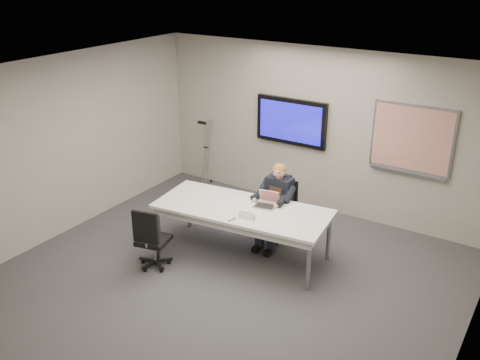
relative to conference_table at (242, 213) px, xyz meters
The scene contains 16 objects.
floor 1.15m from the conference_table, 78.01° to the right, with size 6.00×6.00×0.02m, color #3D3D40.
ceiling 2.31m from the conference_table, 78.01° to the right, with size 6.00×6.00×0.02m, color silver.
wall_back 2.22m from the conference_table, 84.75° to the left, with size 6.00×0.02×2.80m, color #ACA79B.
wall_front 3.97m from the conference_table, 87.18° to the right, with size 6.00×0.02×2.80m, color #ACA79B.
wall_left 3.03m from the conference_table, 162.12° to the right, with size 0.02×6.00×2.80m, color #ACA79B.
wall_right 3.39m from the conference_table, 15.84° to the right, with size 0.02×6.00×2.80m, color #ACA79B.
conference_table is the anchor object (origin of this frame).
tv_display 2.22m from the conference_table, 98.57° to the left, with size 1.30×0.09×0.80m.
whiteboard 2.83m from the conference_table, 49.83° to the left, with size 1.25×0.08×1.10m.
office_chair_far 0.88m from the conference_table, 73.21° to the left, with size 0.47×0.47×0.95m.
office_chair_near 1.37m from the conference_table, 132.27° to the right, with size 0.54×0.54×0.95m.
seated_person 0.59m from the conference_table, 66.49° to the left, with size 0.40×0.68×1.28m.
crutch 2.75m from the conference_table, 136.65° to the left, with size 0.18×0.33×1.34m, color #9FA2A7, non-canonical shape.
laptop 0.39m from the conference_table, 44.28° to the left, with size 0.34×0.33×0.22m.
name_tent 0.38m from the conference_table, 47.53° to the right, with size 0.24×0.07×0.09m, color white, non-canonical shape.
pen 0.43m from the conference_table, 77.31° to the right, with size 0.01×0.01×0.15m, color black.
Camera 1 is at (3.50, -4.94, 4.11)m, focal length 40.00 mm.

